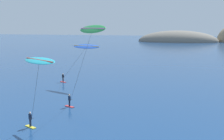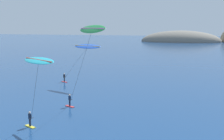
# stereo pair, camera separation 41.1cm
# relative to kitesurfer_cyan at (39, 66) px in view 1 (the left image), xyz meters

# --- Properties ---
(kitesurfer_cyan) EXTENTS (5.40, 3.91, 7.73)m
(kitesurfer_cyan) POSITION_rel_kitesurfer_cyan_xyz_m (0.00, 0.00, 0.00)
(kitesurfer_cyan) COLOR yellow
(kitesurfer_cyan) RESTS_ON ground
(kitesurfer_blue) EXTENTS (9.40, 4.35, 7.57)m
(kitesurfer_blue) POSITION_rel_kitesurfer_cyan_xyz_m (-3.57, 22.56, -0.17)
(kitesurfer_blue) COLOR red
(kitesurfer_blue) RESTS_ON ground
(kitesurfer_green) EXTENTS (7.43, 5.35, 10.95)m
(kitesurfer_green) POSITION_rel_kitesurfer_cyan_xyz_m (3.08, 6.59, 2.65)
(kitesurfer_green) COLOR red
(kitesurfer_green) RESTS_ON ground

